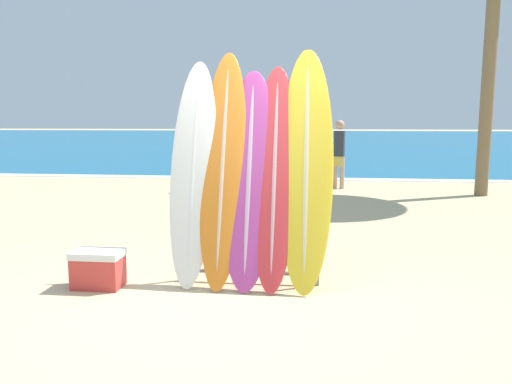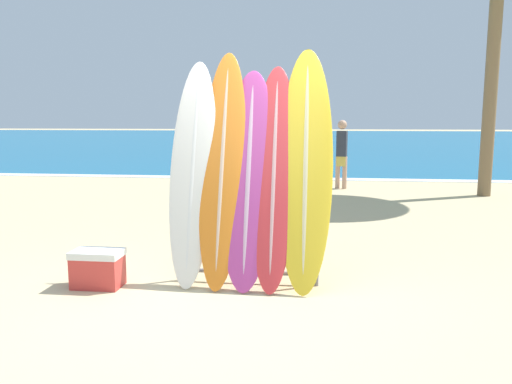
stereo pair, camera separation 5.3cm
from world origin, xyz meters
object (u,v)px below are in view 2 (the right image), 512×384
Objects in this scene: cooler_box at (98,268)px; surfboard_slot_3 at (274,174)px; surfboard_slot_1 at (223,166)px; surfboard_slot_4 at (306,165)px; person_near_water at (342,152)px; surfboard_slot_0 at (193,171)px; surfboard_slot_2 at (249,176)px; surfboard_rack at (247,241)px; person_mid_beach at (216,157)px.

surfboard_slot_3 is at bearing 12.63° from cooler_box.
cooler_box is (-1.26, -0.42, -1.05)m from surfboard_slot_1.
surfboard_slot_1 is 0.88m from surfboard_slot_4.
surfboard_slot_4 is 7.43m from person_near_water.
surfboard_slot_2 is at bearing -0.22° from surfboard_slot_0.
surfboard_rack is 0.60× the size of surfboard_slot_4.
cooler_box is at bearing -165.65° from surfboard_slot_2.
person_mid_beach is at bearing 30.21° from person_near_water.
surfboard_slot_2 reaches higher than person_mid_beach.
surfboard_slot_0 is 1.55× the size of person_mid_beach.
surfboard_slot_2 is 1.49× the size of person_mid_beach.
surfboard_slot_1 is 1.62× the size of person_mid_beach.
surfboard_rack is 0.84m from surfboard_slot_1.
cooler_box is (-1.81, -0.41, -0.97)m from surfboard_slot_3.
surfboard_slot_3 reaches higher than person_near_water.
surfboard_slot_0 is at bearing -177.75° from surfboard_slot_4.
person_mid_beach is (-1.69, 6.67, -0.30)m from surfboard_slot_2.
person_mid_beach is (-1.41, 6.64, -0.41)m from surfboard_slot_1.
surfboard_slot_0 is at bearing 179.78° from surfboard_slot_2.
surfboard_slot_4 is at bearing 1.41° from surfboard_slot_1.
person_near_water is at bearing 79.88° from surfboard_rack.
cooler_box is (0.15, -7.06, -0.64)m from person_mid_beach.
surfboard_slot_3 is 1.36× the size of person_near_water.
person_mid_beach is (-1.96, 6.66, -0.33)m from surfboard_slot_3.
surfboard_slot_0 is at bearing 171.03° from surfboard_rack.
person_near_water is (1.34, 7.53, 0.48)m from surfboard_rack.
surfboard_slot_3 is 1.52× the size of person_mid_beach.
person_near_water reaches higher than surfboard_rack.
surfboard_slot_4 is at bearing 48.90° from person_mid_beach.
surfboard_slot_0 is 0.94× the size of surfboard_slot_4.
surfboard_slot_3 is (0.55, -0.02, -0.08)m from surfboard_slot_1.
surfboard_slot_1 reaches higher than person_near_water.
surfboard_slot_1 is 1.69m from cooler_box.
surfboard_slot_3 is at bearing 97.82° from person_near_water.
person_near_water is 3.13m from person_mid_beach.
cooler_box is (-2.14, -0.44, -1.07)m from surfboard_slot_4.
surfboard_slot_2 is 6.89m from person_mid_beach.
surfboard_slot_1 is 1.07× the size of surfboard_slot_3.
person_mid_beach is (-1.09, 6.66, -0.35)m from surfboard_slot_0.
surfboard_slot_3 is 0.92× the size of surfboard_slot_4.
surfboard_slot_1 is 0.30m from surfboard_slot_2.
surfboard_rack is 7.66m from person_near_water.
surfboard_slot_4 is 2.43m from cooler_box.
surfboard_slot_1 is (-0.28, 0.12, 0.79)m from surfboard_rack.
surfboard_slot_4 is 7.02m from person_mid_beach.
surfboard_slot_0 is (-0.60, 0.09, 0.73)m from surfboard_rack.
surfboard_slot_4 reaches higher than surfboard_rack.
person_mid_beach is at bearing 104.02° from surfboard_rack.
cooler_box is (-0.94, -0.40, -0.99)m from surfboard_slot_0.
surfboard_slot_1 is 1.09× the size of surfboard_slot_2.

